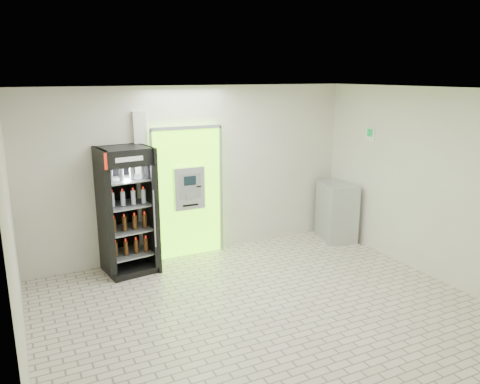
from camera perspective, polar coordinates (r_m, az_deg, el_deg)
ground at (r=6.73m, az=2.74°, el=-14.05°), size 6.00×6.00×0.00m
room_shell at (r=6.08m, az=2.94°, el=1.42°), size 6.00×6.00×6.00m
atm_assembly at (r=8.31m, az=-6.46°, el=0.06°), size 1.30×0.24×2.33m
pillar at (r=8.09m, az=-11.77°, el=0.41°), size 0.22×0.11×2.60m
beverage_cooler at (r=7.81m, az=-13.57°, el=-2.49°), size 0.87×0.81×2.08m
steel_cabinet at (r=9.40m, az=11.68°, el=-2.31°), size 0.76×0.96×1.13m
exit_sign at (r=8.89m, az=15.59°, el=6.80°), size 0.02×0.22×0.26m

